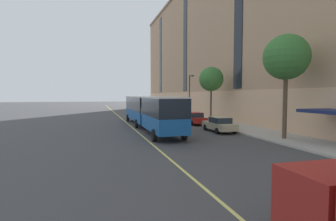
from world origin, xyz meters
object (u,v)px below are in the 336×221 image
object	(u,v)px
parked_car_red_0	(194,118)
parked_car_red_3	(163,111)
parked_car_green_4	(153,109)
street_tree_mid_block	(211,79)
parked_car_champagne_5	(219,124)
parked_car_green_6	(177,114)
city_bus	(148,110)
parked_car_white_2	(145,107)
street_tree_near_corner	(286,58)
street_lamp	(190,92)

from	to	relation	value
parked_car_red_0	parked_car_red_3	world-z (taller)	same
parked_car_green_4	street_tree_mid_block	world-z (taller)	street_tree_mid_block
parked_car_red_3	parked_car_champagne_5	bearing A→B (deg)	-90.15
parked_car_green_4	parked_car_green_6	bearing A→B (deg)	-89.81
parked_car_green_6	parked_car_champagne_5	bearing A→B (deg)	-90.37
city_bus	parked_car_white_2	distance (m)	35.70
parked_car_green_4	street_tree_mid_block	size ratio (longest dim) A/B	0.59
street_tree_near_corner	street_lamp	bearing A→B (deg)	93.41
parked_car_red_0	street_tree_mid_block	size ratio (longest dim) A/B	0.64
city_bus	parked_car_red_0	world-z (taller)	city_bus
street_tree_near_corner	parked_car_white_2	bearing A→B (deg)	93.85
city_bus	parked_car_green_6	bearing A→B (deg)	55.63
parked_car_white_2	street_tree_mid_block	distance (m)	32.28
parked_car_champagne_5	street_tree_mid_block	xyz separation A→B (m)	(3.03, 8.53, 5.15)
parked_car_red_3	parked_car_champagne_5	size ratio (longest dim) A/B	1.00
city_bus	parked_car_green_6	xyz separation A→B (m)	(6.48, 9.47, -1.32)
parked_car_champagne_5	street_tree_near_corner	world-z (taller)	street_tree_near_corner
parked_car_red_3	street_tree_mid_block	world-z (taller)	street_tree_mid_block
street_tree_near_corner	street_lamp	size ratio (longest dim) A/B	1.29
parked_car_green_6	street_lamp	size ratio (longest dim) A/B	0.70
city_bus	parked_car_champagne_5	xyz separation A→B (m)	(6.38, -5.13, -1.32)
parked_car_champagne_5	street_lamp	distance (m)	14.12
parked_car_red_0	street_tree_near_corner	bearing A→B (deg)	-77.72
parked_car_green_6	parked_car_red_0	bearing A→B (deg)	-89.61
street_tree_near_corner	street_lamp	xyz separation A→B (m)	(-1.16, 19.43, -2.61)
city_bus	parked_car_white_2	xyz separation A→B (m)	(6.31, 35.11, -1.32)
parked_car_white_2	street_tree_near_corner	xyz separation A→B (m)	(3.10, -46.12, 6.08)
street_tree_near_corner	parked_car_green_6	bearing A→B (deg)	98.15
parked_car_green_4	parked_car_red_3	bearing A→B (deg)	-89.84
parked_car_white_2	parked_car_green_6	distance (m)	25.64
parked_car_red_3	street_tree_mid_block	bearing A→B (deg)	-78.68
city_bus	parked_car_champagne_5	bearing A→B (deg)	-38.80
parked_car_red_0	parked_car_white_2	xyz separation A→B (m)	(-0.22, 32.86, -0.00)
street_tree_mid_block	city_bus	bearing A→B (deg)	-160.16
parked_car_green_4	street_tree_mid_block	distance (m)	23.44
parked_car_white_2	parked_car_green_4	size ratio (longest dim) A/B	0.99
parked_car_red_0	street_lamp	bearing A→B (deg)	74.38
parked_car_red_0	parked_car_green_6	world-z (taller)	same
street_tree_near_corner	parked_car_champagne_5	bearing A→B (deg)	117.27
parked_car_white_2	street_tree_near_corner	world-z (taller)	street_tree_near_corner
parked_car_green_6	street_tree_mid_block	xyz separation A→B (m)	(2.93, -6.07, 5.16)
city_bus	parked_car_red_3	distance (m)	19.36
parked_car_red_3	parked_car_white_2	bearing A→B (deg)	90.47
city_bus	parked_car_champagne_5	distance (m)	8.30
parked_car_champagne_5	parked_car_green_6	world-z (taller)	same
parked_car_white_2	parked_car_green_4	distance (m)	9.04
parked_car_red_0	street_tree_near_corner	world-z (taller)	street_tree_near_corner
parked_car_red_3	parked_car_green_4	distance (m)	7.86
parked_car_white_2	parked_car_champagne_5	distance (m)	40.24
street_tree_mid_block	street_lamp	bearing A→B (deg)	102.95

